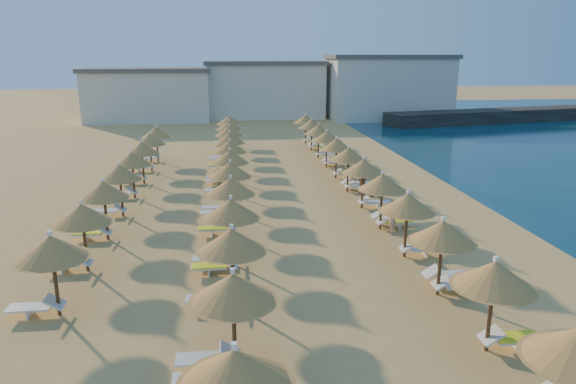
{
  "coord_description": "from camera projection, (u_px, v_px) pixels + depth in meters",
  "views": [
    {
      "loc": [
        -4.0,
        -21.27,
        8.14
      ],
      "look_at": [
        -1.12,
        4.0,
        1.3
      ],
      "focal_mm": 32.0,
      "sensor_mm": 36.0,
      "label": 1
    }
  ],
  "objects": [
    {
      "name": "ground",
      "position": [
        323.0,
        242.0,
        22.96
      ],
      "size": [
        220.0,
        220.0,
        0.0
      ],
      "primitive_type": "plane",
      "color": "tan",
      "rests_on": "ground"
    },
    {
      "name": "hotel_blocks",
      "position": [
        277.0,
        90.0,
        66.25
      ],
      "size": [
        45.97,
        12.35,
        8.1
      ],
      "color": "beige",
      "rests_on": "ground"
    },
    {
      "name": "loungers",
      "position": [
        262.0,
        197.0,
        28.88
      ],
      "size": [
        15.86,
        39.29,
        0.66
      ],
      "color": "silver",
      "rests_on": "ground"
    },
    {
      "name": "parasol_row_east",
      "position": [
        355.0,
        161.0,
        29.18
      ],
      "size": [
        2.36,
        41.04,
        2.86
      ],
      "color": "brown",
      "rests_on": "ground"
    },
    {
      "name": "beachgoer_b",
      "position": [
        377.0,
        184.0,
        29.86
      ],
      "size": [
        1.0,
        0.99,
        1.63
      ],
      "primitive_type": "imported",
      "rotation": [
        0.0,
        0.0,
        -0.76
      ],
      "color": "tan",
      "rests_on": "ground"
    },
    {
      "name": "beachgoer_c",
      "position": [
        362.0,
        178.0,
        31.0
      ],
      "size": [
        1.14,
        0.86,
        1.79
      ],
      "primitive_type": "imported",
      "rotation": [
        0.0,
        0.0,
        -0.46
      ],
      "color": "tan",
      "rests_on": "ground"
    },
    {
      "name": "beachgoer_a",
      "position": [
        392.0,
        218.0,
        23.8
      ],
      "size": [
        0.47,
        0.64,
        1.6
      ],
      "primitive_type": "imported",
      "rotation": [
        0.0,
        0.0,
        -1.72
      ],
      "color": "tan",
      "rests_on": "ground"
    },
    {
      "name": "parasol_row_west",
      "position": [
        230.0,
        164.0,
        28.4
      ],
      "size": [
        2.36,
        41.04,
        2.86
      ],
      "color": "brown",
      "rests_on": "ground"
    },
    {
      "name": "parasol_row_inland",
      "position": [
        126.0,
        166.0,
        27.79
      ],
      "size": [
        2.36,
        26.97,
        2.86
      ],
      "color": "brown",
      "rests_on": "ground"
    },
    {
      "name": "jetty",
      "position": [
        497.0,
        116.0,
        63.94
      ],
      "size": [
        30.15,
        10.41,
        1.5
      ],
      "primitive_type": "cube",
      "rotation": [
        0.0,
        0.0,
        0.22
      ],
      "color": "black",
      "rests_on": "ground"
    }
  ]
}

